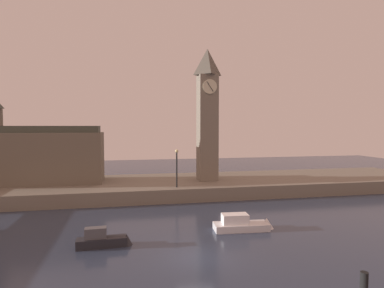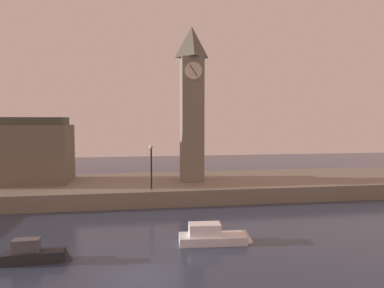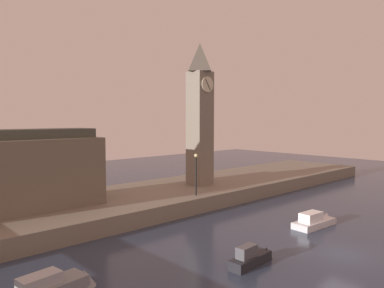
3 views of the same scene
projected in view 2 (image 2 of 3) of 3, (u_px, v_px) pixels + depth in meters
The scene contains 6 objects.
ground_plane at pixel (144, 278), 17.74m from camera, with size 120.00×120.00×0.00m, color #2D384C.
far_embankment at pixel (140, 188), 37.40m from camera, with size 70.00×12.00×1.50m, color slate.
clock_tower at pixel (192, 102), 37.05m from camera, with size 2.53×2.56×16.19m.
streetlamp at pixel (151, 162), 32.77m from camera, with size 0.36×0.36×4.17m.
boat_ferry_white at pixel (220, 236), 22.89m from camera, with size 5.12×1.90×1.55m.
boat_barge_dark at pixel (39, 254), 19.77m from camera, with size 3.81×1.15×1.42m.
Camera 2 is at (-0.26, -17.41, 7.98)m, focal length 32.95 mm.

